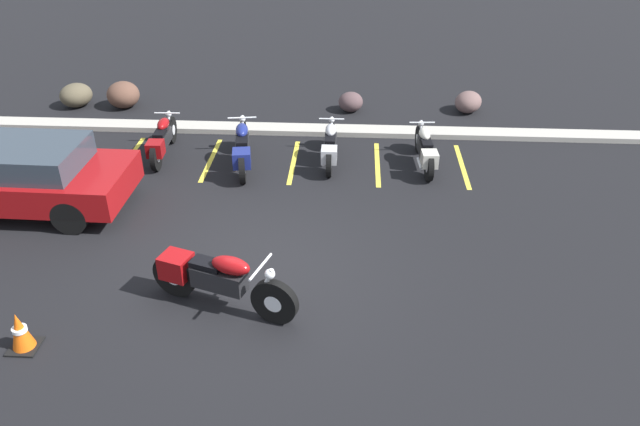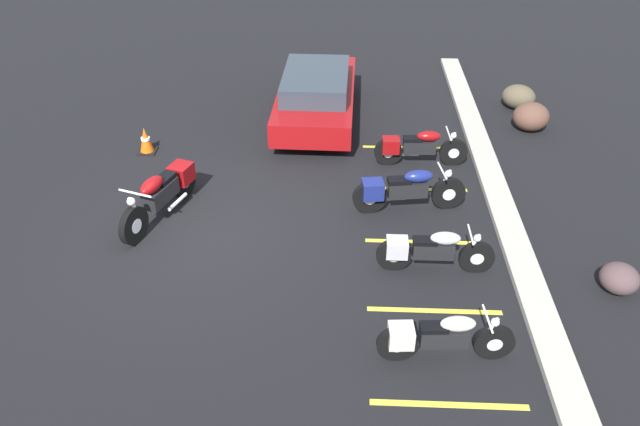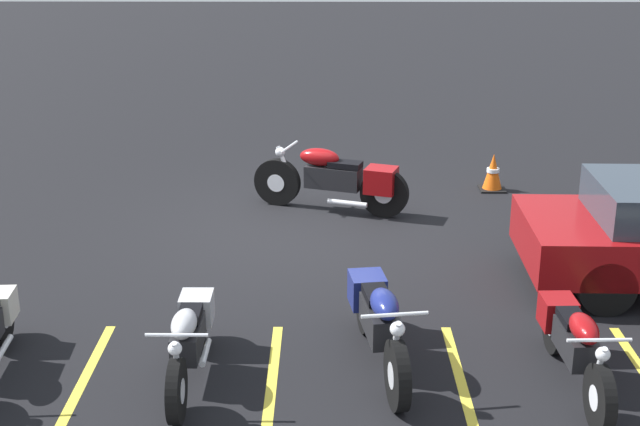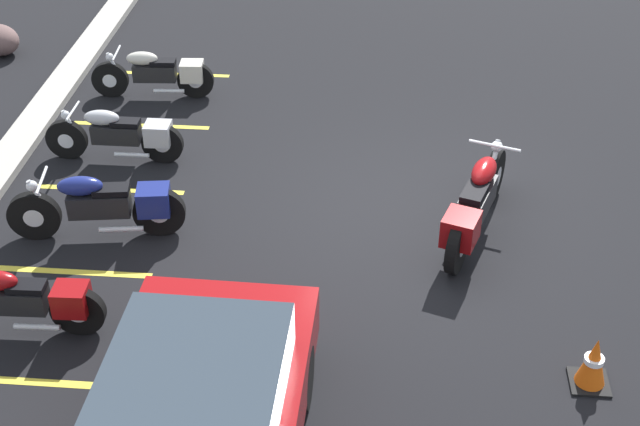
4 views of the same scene
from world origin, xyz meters
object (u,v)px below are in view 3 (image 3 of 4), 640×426
parked_bike_0 (574,342)px  traffic_cone (493,173)px  parked_bike_2 (189,337)px  parked_bike_1 (379,319)px  motorcycle_maroon_featured (338,179)px

parked_bike_0 → traffic_cone: 5.99m
parked_bike_2 → traffic_cone: 7.09m
parked_bike_0 → parked_bike_1: parked_bike_1 is taller
motorcycle_maroon_featured → parked_bike_0: size_ratio=1.14×
motorcycle_maroon_featured → parked_bike_2: size_ratio=1.16×
traffic_cone → parked_bike_0: bearing=87.1°
parked_bike_1 → traffic_cone: size_ratio=3.68×
motorcycle_maroon_featured → parked_bike_0: (-2.17, 4.93, -0.08)m
motorcycle_maroon_featured → traffic_cone: size_ratio=3.86×
motorcycle_maroon_featured → parked_bike_0: 5.39m
motorcycle_maroon_featured → parked_bike_2: 5.07m
motorcycle_maroon_featured → parked_bike_2: motorcycle_maroon_featured is taller
traffic_cone → parked_bike_1: bearing=69.2°
motorcycle_maroon_featured → traffic_cone: motorcycle_maroon_featured is taller
motorcycle_maroon_featured → parked_bike_2: bearing=91.9°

